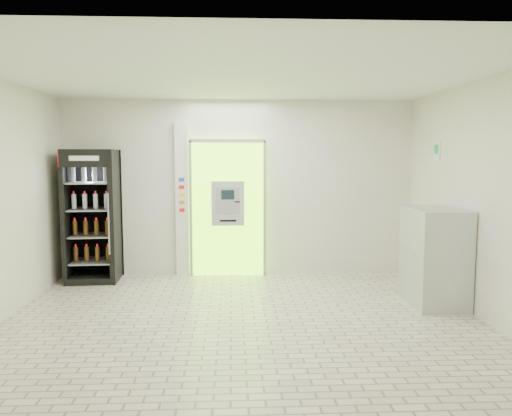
{
  "coord_description": "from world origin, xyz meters",
  "views": [
    {
      "loc": [
        -0.12,
        -6.08,
        2.05
      ],
      "look_at": [
        0.22,
        1.2,
        1.29
      ],
      "focal_mm": 35.0,
      "sensor_mm": 36.0,
      "label": 1
    }
  ],
  "objects": [
    {
      "name": "exit_sign",
      "position": [
        2.99,
        1.4,
        2.12
      ],
      "size": [
        0.02,
        0.22,
        0.26
      ],
      "color": "white",
      "rests_on": "room_shell"
    },
    {
      "name": "pillar",
      "position": [
        -0.98,
        2.45,
        1.3
      ],
      "size": [
        0.22,
        0.11,
        2.6
      ],
      "color": "silver",
      "rests_on": "ground"
    },
    {
      "name": "room_shell",
      "position": [
        0.0,
        0.0,
        1.84
      ],
      "size": [
        6.0,
        6.0,
        6.0
      ],
      "color": "silver",
      "rests_on": "ground"
    },
    {
      "name": "ground",
      "position": [
        0.0,
        0.0,
        0.0
      ],
      "size": [
        6.0,
        6.0,
        0.0
      ],
      "primitive_type": "plane",
      "color": "beige",
      "rests_on": "ground"
    },
    {
      "name": "beverage_cooler",
      "position": [
        -2.41,
        2.14,
        1.03
      ],
      "size": [
        0.84,
        0.78,
        2.15
      ],
      "rotation": [
        0.0,
        0.0,
        0.05
      ],
      "color": "black",
      "rests_on": "ground"
    },
    {
      "name": "atm_assembly",
      "position": [
        -0.2,
        2.41,
        1.17
      ],
      "size": [
        1.3,
        0.24,
        2.33
      ],
      "color": "#7CEE14",
      "rests_on": "ground"
    },
    {
      "name": "steel_cabinet",
      "position": [
        2.66,
        0.56,
        0.67
      ],
      "size": [
        0.69,
        1.01,
        1.34
      ],
      "rotation": [
        0.0,
        0.0,
        -0.02
      ],
      "color": "#B1B3B9",
      "rests_on": "ground"
    }
  ]
}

